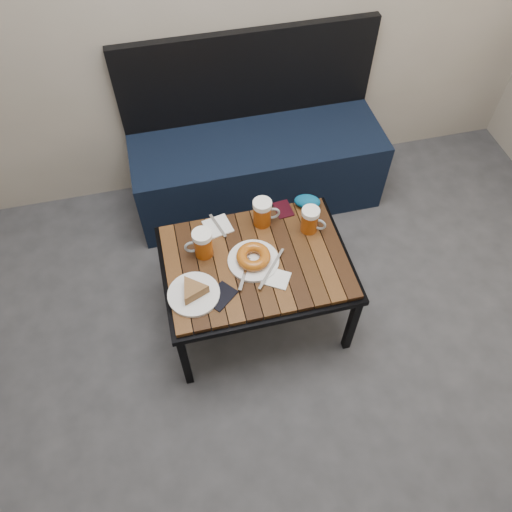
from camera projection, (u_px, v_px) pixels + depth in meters
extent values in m
plane|color=#2D2D30|center=(287.00, 512.00, 2.03)|extent=(4.00, 4.00, 0.00)
cube|color=black|center=(257.00, 170.00, 2.90)|extent=(1.40, 0.50, 0.45)
cube|color=black|center=(248.00, 75.00, 2.66)|extent=(1.40, 0.05, 0.50)
cube|color=black|center=(185.00, 361.00, 2.20)|extent=(0.04, 0.03, 0.42)
cube|color=black|center=(352.00, 325.00, 2.31)|extent=(0.03, 0.03, 0.42)
cube|color=black|center=(169.00, 261.00, 2.53)|extent=(0.04, 0.04, 0.42)
cube|color=black|center=(315.00, 234.00, 2.64)|extent=(0.03, 0.04, 0.42)
cube|color=black|center=(256.00, 265.00, 2.24)|extent=(0.84, 0.62, 0.03)
cube|color=#36200C|center=(256.00, 261.00, 2.22)|extent=(0.80, 0.58, 0.02)
cylinder|color=#9A410C|center=(203.00, 245.00, 2.19)|extent=(0.09, 0.09, 0.11)
cylinder|color=white|center=(202.00, 235.00, 2.13)|extent=(0.09, 0.09, 0.03)
torus|color=#8C999E|center=(192.00, 247.00, 2.18)|extent=(0.07, 0.02, 0.07)
cylinder|color=#9A410C|center=(262.00, 215.00, 2.29)|extent=(0.09, 0.09, 0.11)
cylinder|color=white|center=(262.00, 204.00, 2.24)|extent=(0.09, 0.09, 0.03)
torus|color=#8C999E|center=(273.00, 213.00, 2.30)|extent=(0.07, 0.02, 0.07)
cylinder|color=#9A410C|center=(310.00, 222.00, 2.27)|extent=(0.11, 0.11, 0.11)
cylinder|color=white|center=(311.00, 212.00, 2.22)|extent=(0.08, 0.08, 0.02)
torus|color=#8C999E|center=(319.00, 224.00, 2.26)|extent=(0.06, 0.05, 0.07)
cylinder|color=white|center=(194.00, 294.00, 2.09)|extent=(0.22, 0.22, 0.01)
cylinder|color=white|center=(253.00, 261.00, 2.20)|extent=(0.23, 0.23, 0.02)
torus|color=#86340C|center=(253.00, 256.00, 2.17)|extent=(0.15, 0.15, 0.05)
cube|color=#A5A8AD|center=(271.00, 268.00, 2.16)|extent=(0.16, 0.19, 0.00)
cube|color=#A5A8AD|center=(245.00, 274.00, 2.15)|extent=(0.09, 0.16, 0.00)
cube|color=white|center=(218.00, 226.00, 2.32)|extent=(0.14, 0.14, 0.01)
cube|color=#A5A8AD|center=(218.00, 226.00, 2.32)|extent=(0.06, 0.15, 0.00)
cube|color=white|center=(276.00, 278.00, 2.15)|extent=(0.14, 0.14, 0.01)
cube|color=black|center=(221.00, 296.00, 2.09)|extent=(0.16, 0.15, 0.01)
cube|color=black|center=(283.00, 209.00, 2.39)|extent=(0.09, 0.11, 0.01)
ellipsoid|color=navy|center=(307.00, 201.00, 2.38)|extent=(0.15, 0.12, 0.05)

